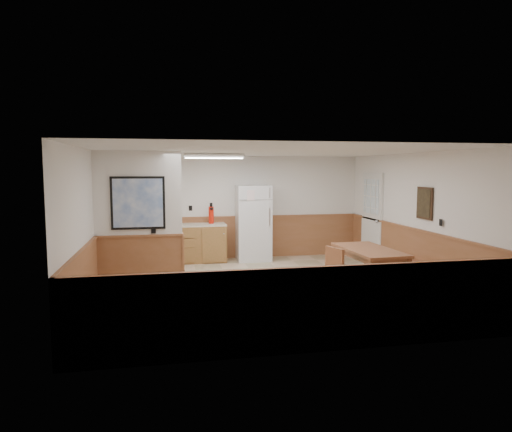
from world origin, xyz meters
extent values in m
plane|color=tan|center=(0.00, 0.00, 0.00)|extent=(6.00, 6.00, 0.00)
cube|color=silver|center=(0.00, 0.00, 2.50)|extent=(6.00, 6.00, 0.02)
cube|color=white|center=(0.00, 3.00, 1.25)|extent=(6.00, 0.02, 2.50)
cube|color=white|center=(3.00, 0.00, 1.25)|extent=(0.02, 6.00, 2.50)
cube|color=white|center=(-3.00, 0.00, 1.25)|extent=(0.02, 6.00, 2.50)
cube|color=#9A5F3D|center=(0.00, 2.98, 0.50)|extent=(6.00, 0.04, 1.00)
cube|color=#9A5F3D|center=(2.98, 0.00, 0.50)|extent=(0.04, 6.00, 1.00)
cube|color=#9A5F3D|center=(-2.98, 0.00, 0.50)|extent=(0.04, 6.00, 1.00)
cube|color=white|center=(-2.25, 0.20, 1.75)|extent=(1.50, 0.15, 1.50)
cube|color=#9A5F3D|center=(-2.25, 0.20, 0.50)|extent=(1.50, 0.17, 1.00)
cube|color=black|center=(-2.25, 0.10, 1.60)|extent=(0.92, 0.03, 0.92)
cube|color=white|center=(-2.25, 0.09, 1.60)|extent=(0.84, 0.01, 0.84)
cube|color=#965E35|center=(-1.10, 2.68, 0.43)|extent=(1.40, 0.60, 0.86)
cube|color=#965E35|center=(-2.57, 2.68, 0.43)|extent=(0.06, 0.60, 0.86)
cube|color=#965E35|center=(-1.83, 2.68, 0.43)|extent=(0.06, 0.60, 0.86)
cube|color=beige|center=(-1.50, 2.68, 0.88)|extent=(2.20, 0.60, 0.04)
cube|color=beige|center=(-1.50, 2.98, 0.95)|extent=(2.20, 0.02, 0.10)
cube|color=white|center=(2.97, 1.90, 1.02)|extent=(0.05, 1.02, 2.15)
cube|color=white|center=(2.96, 1.90, 1.02)|extent=(0.04, 0.90, 2.05)
cube|color=silver|center=(2.94, 1.90, 1.55)|extent=(0.02, 0.76, 0.80)
cube|color=white|center=(-2.10, 2.98, 1.55)|extent=(0.80, 0.03, 1.00)
cube|color=silver|center=(-2.10, 2.96, 1.55)|extent=(0.70, 0.01, 0.90)
cube|color=#372416|center=(2.97, -0.30, 1.55)|extent=(0.03, 0.50, 0.60)
cube|color=black|center=(2.95, -0.30, 1.55)|extent=(0.01, 0.42, 0.52)
cube|color=white|center=(-0.80, 1.30, 2.45)|extent=(1.20, 0.30, 0.08)
cube|color=white|center=(-0.80, 1.30, 2.40)|extent=(1.15, 0.25, 0.01)
cube|color=silver|center=(0.27, 2.63, 0.90)|extent=(0.81, 0.72, 1.80)
cube|color=silver|center=(0.59, 2.27, 1.64)|extent=(0.03, 0.02, 0.23)
cube|color=silver|center=(0.59, 2.27, 1.08)|extent=(0.03, 0.02, 0.42)
cube|color=brown|center=(1.82, -0.44, 0.72)|extent=(0.87, 1.64, 0.05)
cube|color=brown|center=(1.82, -0.44, 0.65)|extent=(0.77, 1.53, 0.10)
cube|color=brown|center=(1.51, -1.19, 0.35)|extent=(0.07, 0.07, 0.70)
cube|color=brown|center=(1.44, 0.29, 0.35)|extent=(0.07, 0.07, 0.70)
cube|color=brown|center=(2.19, -1.16, 0.35)|extent=(0.07, 0.07, 0.70)
cube|color=brown|center=(2.13, 0.32, 0.35)|extent=(0.07, 0.07, 0.70)
cube|color=brown|center=(2.79, -0.42, 0.42)|extent=(0.47, 1.69, 0.05)
cube|color=brown|center=(2.79, -1.21, 0.20)|extent=(0.35, 0.08, 0.40)
cube|color=brown|center=(2.79, 0.36, 0.20)|extent=(0.35, 0.08, 0.40)
cube|color=brown|center=(1.23, -0.69, 0.42)|extent=(0.58, 0.58, 0.06)
cube|color=#0F4E45|center=(1.23, -0.69, 0.47)|extent=(0.53, 0.53, 0.03)
cube|color=brown|center=(1.04, -0.75, 0.65)|extent=(0.18, 0.46, 0.40)
cube|color=#0F4E45|center=(0.84, -0.81, 0.65)|extent=(0.14, 0.39, 0.34)
cube|color=brown|center=(1.10, -0.94, 0.20)|extent=(0.05, 0.05, 0.39)
cube|color=brown|center=(0.98, -0.55, 0.20)|extent=(0.05, 0.05, 0.39)
cube|color=brown|center=(1.48, -0.82, 0.20)|extent=(0.05, 0.05, 0.39)
cube|color=brown|center=(1.36, -0.43, 0.20)|extent=(0.05, 0.05, 0.39)
cylinder|color=red|center=(-0.73, 2.71, 1.10)|extent=(0.13, 0.13, 0.40)
cylinder|color=black|center=(-0.73, 2.71, 1.35)|extent=(0.07, 0.07, 0.09)
cylinder|color=#177F22|center=(-2.21, 2.65, 1.02)|extent=(0.10, 0.10, 0.25)
camera|label=1|loc=(-1.77, -8.02, 2.18)|focal=32.00mm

